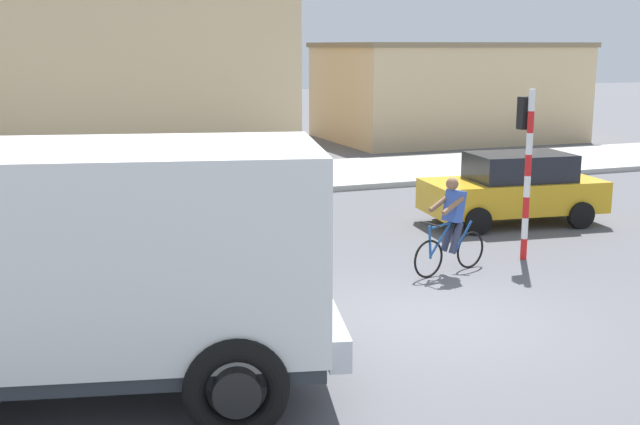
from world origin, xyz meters
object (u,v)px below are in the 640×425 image
cyclist (451,226)px  traffic_light_pole (527,150)px  car_red_near (514,188)px  truck_foreground (89,257)px

cyclist → traffic_light_pole: (1.78, 0.40, 1.20)m
traffic_light_pole → car_red_near: size_ratio=0.77×
cyclist → traffic_light_pole: 2.18m
car_red_near → truck_foreground: bearing=-148.1°
truck_foreground → cyclist: size_ratio=3.39×
truck_foreground → car_red_near: 11.53m
cyclist → truck_foreground: bearing=-154.6°
truck_foreground → cyclist: 7.12m
cyclist → car_red_near: bearing=42.0°
truck_foreground → traffic_light_pole: size_ratio=1.82×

